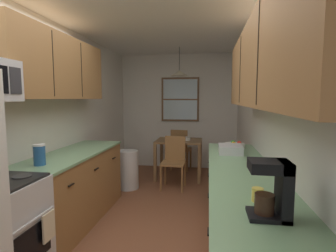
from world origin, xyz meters
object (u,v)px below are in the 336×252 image
dining_table (179,147)px  trash_bin (128,169)px  fruit_bowl (235,145)px  storage_canister (39,155)px  table_serving_bowl (185,139)px  dish_rack (230,149)px  mug_by_coffeemaker (258,195)px  coffee_maker (275,188)px  dining_chair_far (180,147)px  dining_chair_near (174,159)px

dining_table → trash_bin: 1.14m
trash_bin → fruit_bowl: fruit_bowl is taller
storage_canister → table_serving_bowl: 2.99m
trash_bin → dish_rack: bearing=-33.2°
trash_bin → fruit_bowl: 1.96m
storage_canister → mug_by_coffeemaker: bearing=-17.9°
storage_canister → table_serving_bowl: (1.22, 2.72, -0.22)m
trash_bin → coffee_maker: 3.42m
storage_canister → dish_rack: storage_canister is taller
dining_chair_far → fruit_bowl: 2.28m
dining_table → storage_canister: 2.97m
storage_canister → dining_chair_far: bearing=72.1°
fruit_bowl → dish_rack: bearing=-103.3°
storage_canister → coffee_maker: bearing=-23.2°
dining_chair_near → dining_chair_far: bearing=90.7°
coffee_maker → table_serving_bowl: bearing=102.9°
dining_table → dish_rack: dish_rack is taller
trash_bin → mug_by_coffeemaker: mug_by_coffeemaker is taller
coffee_maker → fruit_bowl: 2.16m
mug_by_coffeemaker → dish_rack: 1.54m
dining_chair_near → trash_bin: (-0.78, -0.18, -0.17)m
coffee_maker → mug_by_coffeemaker: (-0.04, 0.23, -0.13)m
trash_bin → storage_canister: (-0.30, -1.97, 0.67)m
dining_chair_near → mug_by_coffeemaker: (0.91, -2.79, 0.44)m
trash_bin → mug_by_coffeemaker: size_ratio=6.00×
dining_table → storage_canister: size_ratio=4.14×
dining_chair_near → dish_rack: 1.59m
mug_by_coffeemaker → table_serving_bowl: mug_by_coffeemaker is taller
dining_table → table_serving_bowl: 0.20m
dining_chair_near → dining_chair_far: same height
storage_canister → coffee_maker: (2.04, -0.88, 0.06)m
fruit_bowl → table_serving_bowl: 1.66m
dining_table → dining_chair_near: bearing=-92.1°
dining_chair_near → mug_by_coffeemaker: mug_by_coffeemaker is taller
mug_by_coffeemaker → fruit_bowl: fruit_bowl is taller
dining_chair_far → dish_rack: 2.60m
dining_table → mug_by_coffeemaker: bearing=-75.1°
dining_chair_near → coffee_maker: (0.96, -3.03, 0.57)m
coffee_maker → storage_canister: bearing=156.8°
dish_rack → dining_chair_near: bearing=124.3°
storage_canister → dining_table: bearing=67.9°
coffee_maker → dish_rack: (-0.10, 1.77, -0.12)m
dining_table → dish_rack: bearing=-65.4°
mug_by_coffeemaker → dining_chair_near: bearing=108.1°
dining_table → mug_by_coffeemaker: size_ratio=7.89×
coffee_maker → dish_rack: size_ratio=0.96×
table_serving_bowl → fruit_bowl: bearing=-60.5°
mug_by_coffeemaker → table_serving_bowl: bearing=103.0°
dining_chair_near → mug_by_coffeemaker: size_ratio=8.08×
fruit_bowl → coffee_maker: bearing=-89.8°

